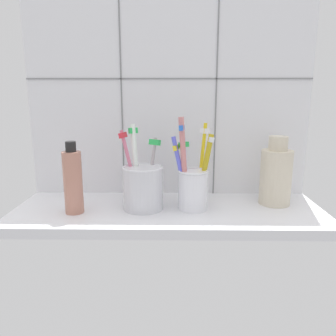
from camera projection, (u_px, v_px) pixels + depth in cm
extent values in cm
cube|color=silver|center=(168.00, 213.00, 68.80)|extent=(64.00, 22.00, 2.00)
cube|color=white|center=(169.00, 106.00, 75.77)|extent=(64.00, 2.00, 45.00)
cube|color=gray|center=(122.00, 107.00, 74.85)|extent=(0.30, 0.20, 45.00)
cube|color=gray|center=(216.00, 107.00, 74.53)|extent=(0.30, 0.20, 45.00)
cube|color=gray|center=(169.00, 79.00, 73.34)|extent=(64.00, 0.20, 0.30)
cylinder|color=silver|center=(143.00, 188.00, 67.64)|extent=(8.27, 8.27, 8.74)
torus|color=silver|center=(143.00, 168.00, 66.68)|extent=(8.36, 8.36, 0.50)
cylinder|color=pink|center=(131.00, 169.00, 68.05)|extent=(4.64, 2.20, 15.87)
cube|color=#E5333F|center=(123.00, 135.00, 67.08)|extent=(1.71, 2.37, 1.23)
cylinder|color=white|center=(136.00, 165.00, 68.27)|extent=(2.58, 3.11, 17.02)
cube|color=green|center=(133.00, 131.00, 67.34)|extent=(2.00, 1.73, 1.22)
cylinder|color=#B7ABAE|center=(151.00, 171.00, 69.57)|extent=(2.83, 3.50, 14.07)
cube|color=green|center=(155.00, 142.00, 69.22)|extent=(2.69, 2.37, 1.31)
cylinder|color=white|center=(193.00, 190.00, 67.58)|extent=(6.04, 6.04, 7.97)
torus|color=silver|center=(193.00, 171.00, 66.70)|extent=(6.24, 6.24, 0.50)
cylinder|color=#D48181|center=(184.00, 163.00, 66.35)|extent=(2.62, 1.70, 18.58)
cube|color=blue|center=(182.00, 128.00, 64.91)|extent=(1.27, 1.97, 1.06)
cylinder|color=#6267F0|center=(181.00, 172.00, 67.11)|extent=(4.31, 2.10, 14.78)
cube|color=yellow|center=(176.00, 148.00, 66.33)|extent=(1.51, 2.38, 1.17)
cylinder|color=#9E49F2|center=(185.00, 172.00, 67.98)|extent=(2.00, 2.43, 14.28)
cube|color=green|center=(184.00, 145.00, 67.23)|extent=(2.24, 1.89, 1.11)
cylinder|color=yellow|center=(201.00, 164.00, 69.74)|extent=(2.63, 4.06, 17.06)
cube|color=white|center=(205.00, 131.00, 69.37)|extent=(2.15, 1.66, 1.20)
cylinder|color=gold|center=(204.00, 171.00, 67.59)|extent=(4.03, 2.29, 15.19)
cube|color=white|center=(210.00, 139.00, 66.52)|extent=(1.61, 2.12, 1.16)
cylinder|color=beige|center=(276.00, 177.00, 70.43)|extent=(6.59, 6.59, 11.75)
cylinder|color=beige|center=(278.00, 143.00, 68.81)|extent=(3.96, 3.96, 2.96)
cylinder|color=tan|center=(73.00, 183.00, 65.04)|extent=(3.70, 3.70, 12.39)
cylinder|color=black|center=(71.00, 147.00, 63.46)|extent=(2.04, 2.04, 2.00)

